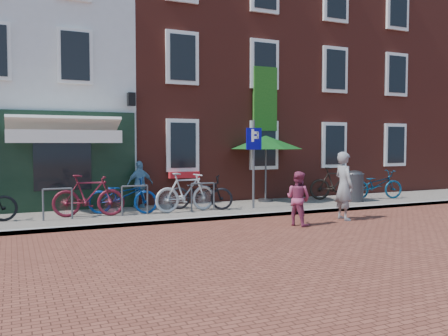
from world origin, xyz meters
name	(u,v)px	position (x,y,z in m)	size (l,w,h in m)	color
ground	(202,222)	(0.00, 0.00, 0.00)	(80.00, 80.00, 0.00)	brown
sidewalk	(215,210)	(1.00, 1.50, 0.05)	(24.00, 3.00, 0.10)	slate
building_brick_mid	(184,72)	(2.00, 7.00, 5.00)	(6.00, 8.00, 10.00)	maroon
building_brick_right	(307,80)	(8.00, 7.00, 5.00)	(6.00, 8.00, 10.00)	maroon
filler_right	(412,96)	(14.50, 7.00, 4.50)	(7.00, 8.00, 9.00)	maroon
litter_bin	(354,184)	(5.99, 1.16, 0.68)	(0.61, 0.61, 1.12)	#323234
parking_sign	(254,152)	(2.10, 1.08, 1.82)	(0.50, 0.07, 2.67)	#4C4C4F
parasol	(266,140)	(3.26, 2.40, 2.18)	(2.50, 2.50, 2.33)	#4C4C4F
woman	(344,186)	(3.59, -1.30, 0.92)	(0.67, 0.44, 1.84)	slate
boy	(298,198)	(1.99, -1.53, 0.68)	(0.66, 0.52, 1.36)	#8F3253
cafe_person	(140,184)	(-1.00, 2.60, 0.82)	(0.84, 0.35, 1.43)	#6596B7
bicycle_1	(89,196)	(-2.69, 1.43, 0.66)	(0.53, 1.88, 1.13)	#51101B
bicycle_2	(123,196)	(-1.75, 1.56, 0.61)	(0.68, 1.94, 1.02)	navy
bicycle_3	(186,192)	(-0.01, 1.23, 0.66)	(0.53, 1.88, 1.13)	#A4A5A6
bicycle_4	(200,192)	(0.53, 1.48, 0.61)	(0.68, 1.94, 1.02)	black
bicycle_5	(336,183)	(5.75, 1.85, 0.66)	(0.53, 1.88, 1.13)	black
bicycle_6	(377,185)	(7.18, 1.41, 0.61)	(0.68, 1.94, 1.02)	#09324D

